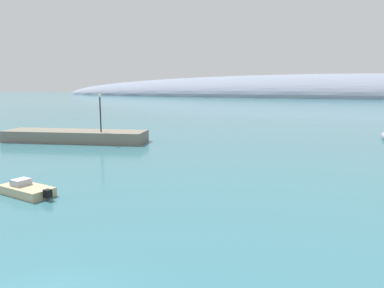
# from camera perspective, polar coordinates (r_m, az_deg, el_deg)

# --- Properties ---
(breakwater_rocks) EXTENTS (18.30, 7.81, 1.40)m
(breakwater_rocks) POSITION_cam_1_polar(r_m,az_deg,el_deg) (47.70, -17.89, 1.20)
(breakwater_rocks) COLOR gray
(breakwater_rocks) RESTS_ON ground
(distant_ridge) EXTENTS (392.55, 79.52, 27.21)m
(distant_ridge) POSITION_cam_1_polar(r_m,az_deg,el_deg) (234.93, 23.03, 6.84)
(distant_ridge) COLOR gray
(distant_ridge) RESTS_ON ground
(motorboat_sand_foreground) EXTENTS (4.38, 2.47, 0.96)m
(motorboat_sand_foreground) POSITION_cam_1_polar(r_m,az_deg,el_deg) (25.95, -24.62, -6.57)
(motorboat_sand_foreground) COLOR #C6B284
(motorboat_sand_foreground) RESTS_ON water
(harbor_lamp_post) EXTENTS (0.36, 0.36, 4.56)m
(harbor_lamp_post) POSITION_cam_1_polar(r_m,az_deg,el_deg) (44.95, -14.27, 5.37)
(harbor_lamp_post) COLOR black
(harbor_lamp_post) RESTS_ON breakwater_rocks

